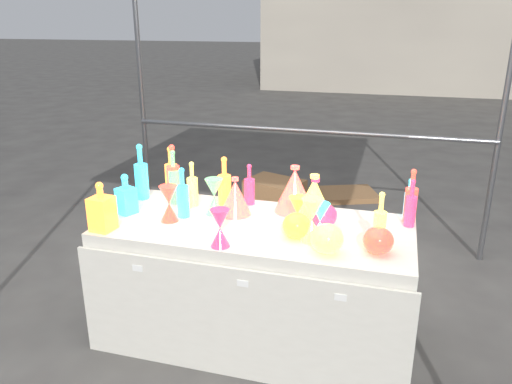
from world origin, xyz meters
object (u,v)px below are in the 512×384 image
(lampshade_0, at_px, (295,189))
(hourglass_0, at_px, (169,203))
(decanter_0, at_px, (101,206))
(cardboard_box_closed, at_px, (275,198))
(globe_0, at_px, (297,227))
(bottle_0, at_px, (171,171))
(display_table, at_px, (256,282))

(lampshade_0, bearing_deg, hourglass_0, -137.63)
(decanter_0, distance_m, lampshade_0, 1.14)
(cardboard_box_closed, bearing_deg, lampshade_0, -53.37)
(cardboard_box_closed, relative_size, globe_0, 3.33)
(bottle_0, bearing_deg, decanter_0, -100.18)
(bottle_0, bearing_deg, lampshade_0, -5.20)
(cardboard_box_closed, xyz_separation_m, globe_0, (0.63, -2.08, 0.62))
(display_table, bearing_deg, hourglass_0, -171.54)
(cardboard_box_closed, height_order, globe_0, globe_0)
(display_table, relative_size, cardboard_box_closed, 3.49)
(bottle_0, relative_size, globe_0, 2.13)
(cardboard_box_closed, relative_size, hourglass_0, 2.43)
(globe_0, distance_m, lampshade_0, 0.41)
(display_table, relative_size, lampshade_0, 6.29)
(bottle_0, xyz_separation_m, hourglass_0, (0.18, -0.43, -0.06))
(hourglass_0, bearing_deg, globe_0, -2.57)
(display_table, bearing_deg, cardboard_box_closed, 100.47)
(bottle_0, bearing_deg, hourglass_0, -66.97)
(decanter_0, bearing_deg, display_table, 26.72)
(cardboard_box_closed, xyz_separation_m, bottle_0, (-0.33, -1.61, 0.73))
(globe_0, bearing_deg, hourglass_0, 177.43)
(decanter_0, height_order, lampshade_0, lampshade_0)
(bottle_0, bearing_deg, display_table, -27.41)
(display_table, distance_m, cardboard_box_closed, 2.01)
(display_table, distance_m, bottle_0, 0.95)
(hourglass_0, bearing_deg, lampshade_0, 27.73)
(globe_0, bearing_deg, decanter_0, -169.87)
(cardboard_box_closed, bearing_deg, decanter_0, -82.09)
(hourglass_0, bearing_deg, decanter_0, -143.23)
(cardboard_box_closed, distance_m, bottle_0, 1.80)
(cardboard_box_closed, height_order, decanter_0, decanter_0)
(decanter_0, relative_size, hourglass_0, 1.31)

